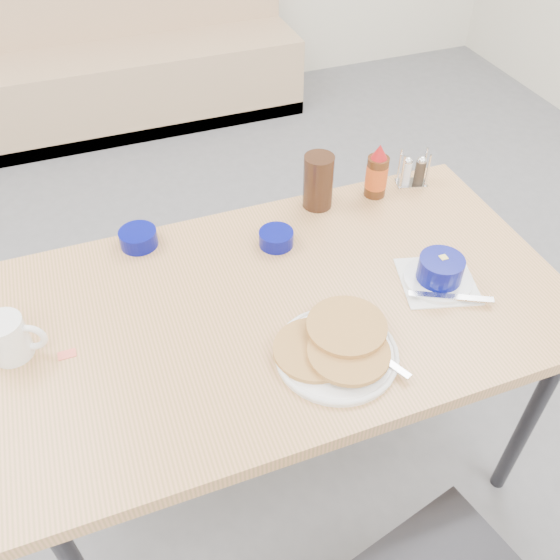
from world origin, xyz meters
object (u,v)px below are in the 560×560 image
object	(u,v)px
booth_bench	(133,60)
dining_table	(286,317)
butter_bowl	(276,238)
grits_setting	(440,273)
coffee_mug	(9,338)
condiment_caddy	(413,173)
syrup_bottle	(377,174)
amber_tumbler	(318,181)
creamer_bowl	(138,238)
pancake_plate	(337,348)

from	to	relation	value
booth_bench	dining_table	size ratio (longest dim) A/B	1.36
butter_bowl	grits_setting	bearing A→B (deg)	-40.29
dining_table	grits_setting	xyz separation A→B (m)	(0.39, -0.07, 0.10)
coffee_mug	butter_bowl	xyz separation A→B (m)	(0.69, 0.15, -0.03)
condiment_caddy	butter_bowl	bearing A→B (deg)	-150.29
dining_table	syrup_bottle	distance (m)	0.54
dining_table	syrup_bottle	world-z (taller)	syrup_bottle
grits_setting	butter_bowl	distance (m)	0.44
booth_bench	syrup_bottle	world-z (taller)	booth_bench
coffee_mug	syrup_bottle	distance (m)	1.08
booth_bench	grits_setting	world-z (taller)	booth_bench
butter_bowl	syrup_bottle	size ratio (longest dim) A/B	0.55
grits_setting	amber_tumbler	world-z (taller)	amber_tumbler
coffee_mug	amber_tumbler	size ratio (longest dim) A/B	0.81
grits_setting	amber_tumbler	distance (m)	0.45
condiment_caddy	syrup_bottle	bearing A→B (deg)	-159.99
condiment_caddy	syrup_bottle	world-z (taller)	syrup_bottle
grits_setting	creamer_bowl	bearing A→B (deg)	148.99
coffee_mug	syrup_bottle	size ratio (longest dim) A/B	0.78
coffee_mug	grits_setting	size ratio (longest dim) A/B	0.55
booth_bench	butter_bowl	bearing A→B (deg)	-88.75
pancake_plate	creamer_bowl	distance (m)	0.64
pancake_plate	creamer_bowl	size ratio (longest dim) A/B	2.73
butter_bowl	amber_tumbler	xyz separation A→B (m)	(0.18, 0.13, 0.06)
dining_table	pancake_plate	size ratio (longest dim) A/B	5.02
grits_setting	butter_bowl	xyz separation A→B (m)	(-0.34, 0.28, -0.01)
pancake_plate	grits_setting	size ratio (longest dim) A/B	1.15
dining_table	creamer_bowl	size ratio (longest dim) A/B	13.67
dining_table	amber_tumbler	size ratio (longest dim) A/B	8.57
dining_table	grits_setting	bearing A→B (deg)	-10.71
booth_bench	pancake_plate	xyz separation A→B (m)	(0.05, -2.73, 0.43)
booth_bench	coffee_mug	world-z (taller)	booth_bench
pancake_plate	grits_setting	distance (m)	0.36
booth_bench	pancake_plate	distance (m)	2.77
dining_table	grits_setting	size ratio (longest dim) A/B	5.79
grits_setting	booth_bench	bearing A→B (deg)	98.42
pancake_plate	butter_bowl	xyz separation A→B (m)	(0.00, 0.41, 0.00)
amber_tumbler	syrup_bottle	distance (m)	0.18
grits_setting	dining_table	bearing A→B (deg)	169.29
coffee_mug	condiment_caddy	distance (m)	1.21
grits_setting	condiment_caddy	distance (m)	0.44
grits_setting	condiment_caddy	size ratio (longest dim) A/B	2.17
coffee_mug	grits_setting	bearing A→B (deg)	-7.22
pancake_plate	condiment_caddy	size ratio (longest dim) A/B	2.50
grits_setting	syrup_bottle	world-z (taller)	syrup_bottle
creamer_bowl	syrup_bottle	world-z (taller)	syrup_bottle
dining_table	grits_setting	distance (m)	0.40
pancake_plate	coffee_mug	bearing A→B (deg)	159.55
creamer_bowl	condiment_caddy	xyz separation A→B (m)	(0.84, 0.00, 0.02)
coffee_mug	creamer_bowl	size ratio (longest dim) A/B	1.30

